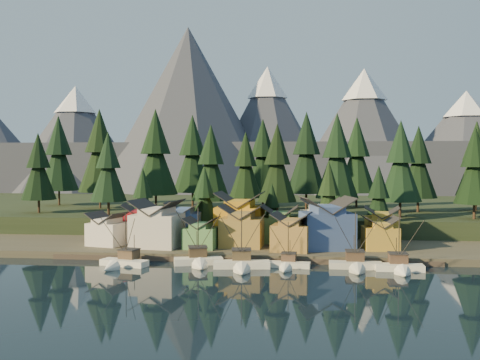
# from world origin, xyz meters

# --- Properties ---
(ground) EXTENTS (500.00, 500.00, 0.00)m
(ground) POSITION_xyz_m (0.00, 0.00, 0.00)
(ground) COLOR black
(ground) RESTS_ON ground
(shore_strip) EXTENTS (400.00, 50.00, 1.50)m
(shore_strip) POSITION_xyz_m (0.00, 40.00, 0.75)
(shore_strip) COLOR #3E3A2D
(shore_strip) RESTS_ON ground
(hillside) EXTENTS (420.00, 100.00, 6.00)m
(hillside) POSITION_xyz_m (0.00, 90.00, 3.00)
(hillside) COLOR black
(hillside) RESTS_ON ground
(dock) EXTENTS (80.00, 4.00, 1.00)m
(dock) POSITION_xyz_m (0.00, 16.50, 0.50)
(dock) COLOR #493D34
(dock) RESTS_ON ground
(mountain_ridge) EXTENTS (560.00, 190.00, 90.00)m
(mountain_ridge) POSITION_xyz_m (-4.20, 213.59, 26.06)
(mountain_ridge) COLOR #424655
(mountain_ridge) RESTS_ON ground
(boat_1) EXTENTS (10.24, 10.76, 11.63)m
(boat_1) POSITION_xyz_m (-23.03, 8.16, 2.23)
(boat_1) COLOR white
(boat_1) RESTS_ON ground
(boat_2) EXTENTS (10.48, 11.11, 12.61)m
(boat_2) POSITION_xyz_m (-8.15, 11.30, 2.50)
(boat_2) COLOR white
(boat_2) RESTS_ON ground
(boat_3) EXTENTS (11.51, 12.30, 12.74)m
(boat_3) POSITION_xyz_m (0.72, 8.41, 2.39)
(boat_3) COLOR silver
(boat_3) RESTS_ON ground
(boat_4) EXTENTS (9.08, 9.73, 9.82)m
(boat_4) POSITION_xyz_m (9.39, 10.23, 1.82)
(boat_4) COLOR silver
(boat_4) RESTS_ON ground
(boat_5) EXTENTS (10.39, 11.28, 12.05)m
(boat_5) POSITION_xyz_m (22.50, 10.29, 2.29)
(boat_5) COLOR beige
(boat_5) RESTS_ON ground
(boat_6) EXTENTS (9.22, 10.04, 11.80)m
(boat_6) POSITION_xyz_m (30.49, 9.10, 2.35)
(boat_6) COLOR white
(boat_6) RESTS_ON ground
(house_front_0) EXTENTS (9.06, 8.77, 7.51)m
(house_front_0) POSITION_xyz_m (-31.90, 24.70, 5.45)
(house_front_0) COLOR silver
(house_front_0) RESTS_ON shore_strip
(house_front_1) EXTENTS (11.37, 11.02, 10.54)m
(house_front_1) POSITION_xyz_m (-19.93, 23.73, 7.04)
(house_front_1) COLOR beige
(house_front_1) RESTS_ON shore_strip
(house_front_2) EXTENTS (7.50, 7.55, 6.75)m
(house_front_2) POSITION_xyz_m (-9.83, 22.87, 5.05)
(house_front_2) COLOR #51894A
(house_front_2) RESTS_ON shore_strip
(house_front_3) EXTENTS (9.71, 9.30, 9.38)m
(house_front_3) POSITION_xyz_m (-1.08, 26.09, 6.43)
(house_front_3) COLOR olive
(house_front_3) RESTS_ON shore_strip
(house_front_4) EXTENTS (9.07, 9.60, 8.08)m
(house_front_4) POSITION_xyz_m (10.02, 22.07, 5.74)
(house_front_4) COLOR olive
(house_front_4) RESTS_ON shore_strip
(house_front_5) EXTENTS (12.54, 11.78, 11.32)m
(house_front_5) POSITION_xyz_m (17.76, 25.15, 7.45)
(house_front_5) COLOR #374D82
(house_front_5) RESTS_ON shore_strip
(house_front_6) EXTENTS (7.79, 7.44, 7.17)m
(house_front_6) POSITION_xyz_m (29.25, 25.34, 5.27)
(house_front_6) COLOR gold
(house_front_6) RESTS_ON shore_strip
(house_back_0) EXTENTS (9.20, 8.93, 8.82)m
(house_back_0) POSITION_xyz_m (-26.62, 32.57, 6.13)
(house_back_0) COLOR maroon
(house_back_0) RESTS_ON shore_strip
(house_back_1) EXTENTS (8.77, 8.87, 9.26)m
(house_back_1) POSITION_xyz_m (-16.28, 33.95, 6.36)
(house_back_1) COLOR #3E5B94
(house_back_1) RESTS_ON shore_strip
(house_back_2) EXTENTS (11.61, 10.76, 11.76)m
(house_back_2) POSITION_xyz_m (-2.40, 34.13, 7.68)
(house_back_2) COLOR #C0881B
(house_back_2) RESTS_ON shore_strip
(house_back_3) EXTENTS (8.80, 7.89, 8.69)m
(house_back_3) POSITION_xyz_m (7.21, 33.17, 6.06)
(house_back_3) COLOR #497640
(house_back_3) RESTS_ON shore_strip
(house_back_4) EXTENTS (9.71, 9.33, 10.53)m
(house_back_4) POSITION_xyz_m (16.72, 33.38, 7.03)
(house_back_4) COLOR silver
(house_back_4) RESTS_ON shore_strip
(house_back_5) EXTENTS (8.68, 8.76, 8.72)m
(house_back_5) POSITION_xyz_m (30.66, 32.66, 6.08)
(house_back_5) COLOR #AA8B2B
(house_back_5) RESTS_ON shore_strip
(tree_hill_0) EXTENTS (9.81, 9.81, 22.85)m
(tree_hill_0) POSITION_xyz_m (-62.00, 52.00, 18.49)
(tree_hill_0) COLOR #332319
(tree_hill_0) RESTS_ON hillside
(tree_hill_1) EXTENTS (13.35, 13.35, 31.11)m
(tree_hill_1) POSITION_xyz_m (-50.00, 68.00, 23.01)
(tree_hill_1) COLOR #332319
(tree_hill_1) RESTS_ON hillside
(tree_hill_2) EXTENTS (9.81, 9.81, 22.86)m
(tree_hill_2) POSITION_xyz_m (-40.00, 48.00, 18.50)
(tree_hill_2) COLOR #332319
(tree_hill_2) RESTS_ON hillside
(tree_hill_3) EXTENTS (12.91, 12.91, 30.07)m
(tree_hill_3) POSITION_xyz_m (-30.00, 60.00, 22.44)
(tree_hill_3) COLOR #332319
(tree_hill_3) RESTS_ON hillside
(tree_hill_4) EXTENTS (12.69, 12.69, 29.56)m
(tree_hill_4) POSITION_xyz_m (-22.00, 75.00, 22.16)
(tree_hill_4) COLOR #332319
(tree_hill_4) RESTS_ON hillside
(tree_hill_5) EXTENTS (10.60, 10.60, 24.69)m
(tree_hill_5) POSITION_xyz_m (-12.00, 50.00, 19.50)
(tree_hill_5) COLOR #332319
(tree_hill_5) RESTS_ON hillside
(tree_hill_6) EXTENTS (10.10, 10.10, 23.52)m
(tree_hill_6) POSITION_xyz_m (-4.00, 65.00, 18.86)
(tree_hill_6) COLOR #332319
(tree_hill_6) RESTS_ON hillside
(tree_hill_7) EXTENTS (10.58, 10.58, 24.64)m
(tree_hill_7) POSITION_xyz_m (6.00, 48.00, 19.47)
(tree_hill_7) COLOR #332319
(tree_hill_7) RESTS_ON hillside
(tree_hill_8) EXTENTS (12.84, 12.84, 29.92)m
(tree_hill_8) POSITION_xyz_m (14.00, 72.00, 22.36)
(tree_hill_8) COLOR #332319
(tree_hill_8) RESTS_ON hillside
(tree_hill_9) EXTENTS (11.99, 11.99, 27.94)m
(tree_hill_9) POSITION_xyz_m (22.00, 55.00, 21.27)
(tree_hill_9) COLOR #332319
(tree_hill_9) RESTS_ON hillside
(tree_hill_10) EXTENTS (12.38, 12.38, 28.84)m
(tree_hill_10) POSITION_xyz_m (30.00, 80.00, 21.77)
(tree_hill_10) COLOR #332319
(tree_hill_10) RESTS_ON hillside
(tree_hill_11) EXTENTS (10.95, 10.95, 25.50)m
(tree_hill_11) POSITION_xyz_m (38.00, 50.00, 19.94)
(tree_hill_11) COLOR #332319
(tree_hill_11) RESTS_ON hillside
(tree_hill_12) EXTENTS (10.74, 10.74, 25.02)m
(tree_hill_12) POSITION_xyz_m (46.00, 66.00, 19.68)
(tree_hill_12) COLOR #332319
(tree_hill_12) RESTS_ON hillside
(tree_hill_13) EXTENTS (10.11, 10.11, 23.56)m
(tree_hill_13) POSITION_xyz_m (56.00, 48.00, 18.88)
(tree_hill_13) COLOR #332319
(tree_hill_13) RESTS_ON hillside
(tree_hill_14) EXTENTS (11.47, 11.47, 26.72)m
(tree_hill_14) POSITION_xyz_m (64.00, 72.00, 20.60)
(tree_hill_14) COLOR #332319
(tree_hill_14) RESTS_ON hillside
(tree_hill_15) EXTENTS (12.31, 12.31, 28.68)m
(tree_hill_15) POSITION_xyz_m (0.00, 82.00, 21.68)
(tree_hill_15) COLOR #332319
(tree_hill_15) RESTS_ON hillside
(tree_hill_16) EXTENTS (12.87, 12.87, 29.99)m
(tree_hill_16) POSITION_xyz_m (-68.00, 78.00, 22.39)
(tree_hill_16) COLOR #332319
(tree_hill_16) RESTS_ON hillside
(tree_shore_0) EXTENTS (7.55, 7.55, 17.58)m
(tree_shore_0) POSITION_xyz_m (-28.00, 40.00, 11.10)
(tree_shore_0) COLOR #332319
(tree_shore_0) RESTS_ON shore_strip
(tree_shore_1) EXTENTS (7.69, 7.69, 17.91)m
(tree_shore_1) POSITION_xyz_m (-12.00, 40.00, 11.28)
(tree_shore_1) COLOR #332319
(tree_shore_1) RESTS_ON shore_strip
(tree_shore_2) EXTENTS (5.91, 5.91, 13.76)m
(tree_shore_2) POSITION_xyz_m (5.00, 40.00, 9.01)
(tree_shore_2) COLOR #332319
(tree_shore_2) RESTS_ON shore_strip
(tree_shore_3) EXTENTS (8.28, 8.28, 19.29)m
(tree_shore_3) POSITION_xyz_m (19.00, 40.00, 12.04)
(tree_shore_3) COLOR #332319
(tree_shore_3) RESTS_ON shore_strip
(tree_shore_4) EXTENTS (7.85, 7.85, 18.28)m
(tree_shore_4) POSITION_xyz_m (31.00, 40.00, 11.49)
(tree_shore_4) COLOR #332319
(tree_shore_4) RESTS_ON shore_strip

